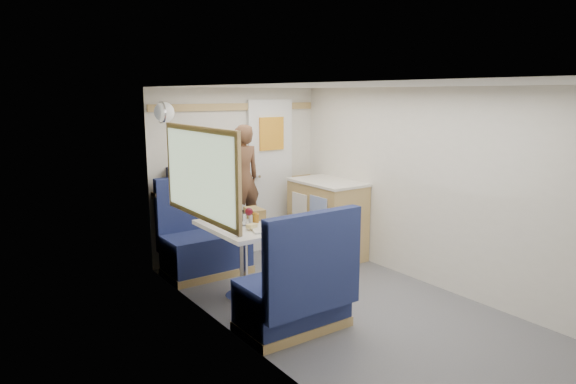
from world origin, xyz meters
TOP-DOWN VIEW (x-y plane):
  - floor at (0.00, 0.00)m, footprint 4.50×4.50m
  - ceiling at (0.00, 0.00)m, footprint 4.50×4.50m
  - wall_back at (0.00, 2.25)m, footprint 2.20×0.02m
  - wall_left at (-1.10, 0.00)m, footprint 0.02×4.50m
  - wall_right at (1.10, 0.00)m, footprint 0.02×4.50m
  - oak_trim_low at (0.00, 2.23)m, footprint 2.15×0.02m
  - oak_trim_high at (0.00, 2.23)m, footprint 2.15×0.02m
  - side_window at (-1.08, 1.00)m, footprint 0.04×1.30m
  - rear_door at (0.45, 2.22)m, footprint 0.62×0.12m
  - dinette_table at (-0.65, 1.00)m, footprint 0.62×0.92m
  - bench_far at (-0.65, 1.86)m, footprint 0.90×0.59m
  - bench_near at (-0.65, 0.14)m, footprint 0.90×0.59m
  - ledge at (-0.65, 2.12)m, footprint 0.90×0.14m
  - dome_light at (-1.04, 1.85)m, footprint 0.20×0.20m
  - galley_counter at (0.82, 1.55)m, footprint 0.57×0.92m
  - person at (-0.22, 1.75)m, footprint 0.43×0.29m
  - duffel_bag at (-0.66, 2.12)m, footprint 0.54×0.34m
  - tray at (-0.56, 0.76)m, footprint 0.35×0.40m
  - orange_fruit at (-0.46, 0.77)m, footprint 0.07×0.07m
  - cheese_block at (-0.67, 0.81)m, footprint 0.11×0.09m
  - wine_glass at (-0.60, 0.96)m, footprint 0.08×0.08m
  - tumbler_left at (-0.88, 0.69)m, footprint 0.07×0.07m
  - tumbler_mid at (-0.74, 1.38)m, footprint 0.07×0.07m
  - tumbler_right at (-0.65, 1.00)m, footprint 0.07×0.07m
  - beer_glass at (-0.53, 0.97)m, footprint 0.07×0.07m
  - pepper_grinder at (-0.57, 1.16)m, footprint 0.04×0.04m
  - salt_grinder at (-0.58, 0.98)m, footprint 0.04×0.04m
  - bread_loaf at (-0.43, 1.16)m, footprint 0.16×0.26m

SIDE VIEW (x-z plane):
  - floor at x=0.00m, z-range 0.00..0.00m
  - bench_far at x=-0.65m, z-range -0.22..0.83m
  - bench_near at x=-0.65m, z-range -0.22..0.83m
  - galley_counter at x=0.82m, z-range 0.01..0.93m
  - dinette_table at x=-0.65m, z-range 0.21..0.93m
  - tray at x=-0.56m, z-range 0.72..0.74m
  - cheese_block at x=-0.67m, z-range 0.74..0.77m
  - salt_grinder at x=-0.58m, z-range 0.72..0.81m
  - pepper_grinder at x=-0.57m, z-range 0.72..0.82m
  - bread_loaf at x=-0.43m, z-range 0.72..0.82m
  - beer_glass at x=-0.53m, z-range 0.72..0.82m
  - tumbler_left at x=-0.88m, z-range 0.72..0.83m
  - orange_fruit at x=-0.46m, z-range 0.74..0.81m
  - tumbler_right at x=-0.65m, z-range 0.72..0.83m
  - tumbler_mid at x=-0.74m, z-range 0.72..0.84m
  - wine_glass at x=-0.60m, z-range 0.76..0.93m
  - oak_trim_low at x=0.00m, z-range 0.81..0.89m
  - ledge at x=-0.65m, z-range 0.86..0.90m
  - rear_door at x=0.45m, z-range 0.04..1.90m
  - wall_back at x=0.00m, z-range 0.00..2.00m
  - wall_left at x=-1.10m, z-range 0.00..2.00m
  - wall_right at x=1.10m, z-range 0.00..2.00m
  - duffel_bag at x=-0.66m, z-range 0.90..1.14m
  - person at x=-0.22m, z-range 0.45..1.61m
  - side_window at x=-1.08m, z-range 0.89..1.61m
  - dome_light at x=-1.04m, z-range 1.65..1.85m
  - oak_trim_high at x=0.00m, z-range 1.74..1.82m
  - ceiling at x=0.00m, z-range 2.00..2.00m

